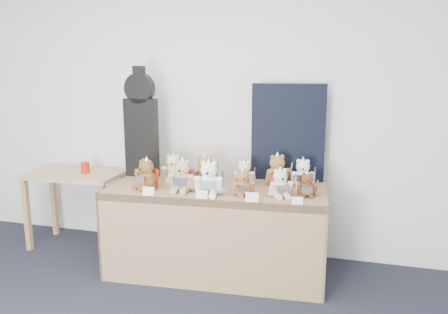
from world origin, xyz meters
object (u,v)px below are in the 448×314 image
(side_table, at_px, (75,185))
(teddy_front_far_left, at_px, (146,175))
(teddy_front_left, at_px, (183,177))
(teddy_back_centre_right, at_px, (244,174))
(teddy_front_end, at_px, (307,185))
(teddy_front_centre, at_px, (209,179))
(teddy_back_right, at_px, (278,171))
(guitar_case, at_px, (141,123))
(red_cup, at_px, (85,167))
(teddy_front_far_right, at_px, (280,184))
(display_table, at_px, (215,208))
(teddy_back_far_left, at_px, (144,171))
(teddy_front_right, at_px, (243,184))
(teddy_back_end, at_px, (303,174))
(teddy_back_centre_left, at_px, (205,170))
(teddy_back_left, at_px, (173,169))

(side_table, bearing_deg, teddy_front_far_left, -22.37)
(teddy_front_left, bearing_deg, teddy_back_centre_right, 36.43)
(teddy_front_end, xyz_separation_m, teddy_back_centre_right, (-0.56, 0.20, 0.01))
(teddy_front_centre, relative_size, teddy_back_right, 1.03)
(guitar_case, bearing_deg, teddy_front_left, -33.76)
(red_cup, distance_m, teddy_back_right, 1.88)
(teddy_front_far_right, distance_m, teddy_front_end, 0.22)
(teddy_front_centre, height_order, teddy_front_far_right, teddy_front_centre)
(red_cup, bearing_deg, teddy_front_far_left, -24.61)
(display_table, relative_size, teddy_back_far_left, 8.90)
(display_table, xyz_separation_m, teddy_front_right, (0.27, -0.11, 0.26))
(teddy_front_far_right, bearing_deg, teddy_back_end, 41.51)
(teddy_back_centre_left, height_order, teddy_back_end, teddy_back_centre_left)
(guitar_case, relative_size, teddy_front_far_left, 3.51)
(guitar_case, xyz_separation_m, teddy_back_right, (1.27, 0.01, -0.37))
(teddy_front_centre, bearing_deg, teddy_back_centre_right, 53.50)
(teddy_front_right, relative_size, teddy_back_end, 0.88)
(display_table, height_order, teddy_front_far_left, teddy_front_far_left)
(teddy_back_left, bearing_deg, teddy_front_centre, -47.25)
(teddy_front_right, bearing_deg, teddy_back_centre_right, 77.73)
(teddy_front_right, xyz_separation_m, teddy_front_end, (0.49, 0.12, -0.01))
(teddy_back_end, bearing_deg, teddy_front_far_left, -168.64)
(teddy_front_right, height_order, teddy_back_left, teddy_back_left)
(teddy_front_centre, bearing_deg, teddy_front_far_right, 1.64)
(red_cup, bearing_deg, teddy_front_far_right, -9.33)
(red_cup, xyz_separation_m, teddy_back_right, (1.88, 0.02, 0.08))
(side_table, distance_m, teddy_back_right, 2.01)
(teddy_front_right, bearing_deg, guitar_case, 137.20)
(side_table, height_order, teddy_back_right, teddy_back_right)
(teddy_back_centre_left, distance_m, teddy_back_far_left, 0.56)
(display_table, bearing_deg, teddy_front_centre, -92.90)
(side_table, xyz_separation_m, teddy_back_far_left, (0.81, -0.13, 0.22))
(teddy_front_far_right, relative_size, teddy_back_centre_left, 0.89)
(teddy_back_right, bearing_deg, teddy_front_right, -151.12)
(teddy_front_centre, bearing_deg, teddy_back_left, 134.16)
(teddy_front_centre, relative_size, teddy_back_centre_left, 1.08)
(teddy_front_centre, height_order, teddy_back_left, teddy_front_centre)
(side_table, relative_size, teddy_back_centre_left, 3.13)
(side_table, bearing_deg, display_table, -10.24)
(side_table, distance_m, teddy_back_left, 1.10)
(guitar_case, distance_m, teddy_front_centre, 0.97)
(teddy_front_right, height_order, teddy_back_centre_right, teddy_back_centre_right)
(display_table, distance_m, teddy_back_centre_right, 0.40)
(teddy_front_end, bearing_deg, teddy_back_right, 130.84)
(display_table, bearing_deg, guitar_case, 157.32)
(display_table, height_order, side_table, display_table)
(teddy_front_far_left, distance_m, teddy_front_far_right, 1.12)
(teddy_front_right, distance_m, teddy_back_centre_left, 0.48)
(teddy_front_right, xyz_separation_m, teddy_back_far_left, (-0.96, 0.22, -0.01))
(guitar_case, relative_size, teddy_front_left, 3.32)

